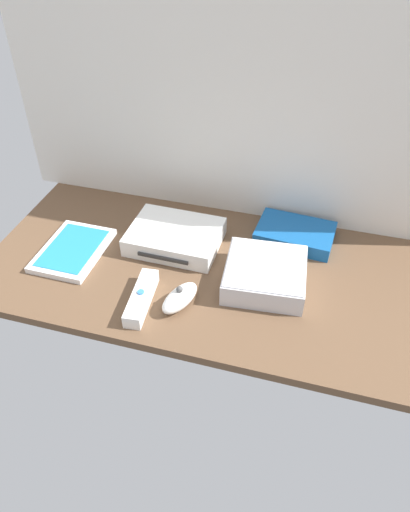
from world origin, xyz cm
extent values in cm
cube|color=brown|center=(0.00, 0.00, -1.00)|extent=(100.00, 48.00, 2.00)
cube|color=silver|center=(0.00, 24.60, 32.00)|extent=(110.00, 1.20, 64.00)
cube|color=white|center=(-9.35, 6.91, 2.20)|extent=(21.26, 16.35, 4.40)
cube|color=#2D2D2D|center=(-9.49, -1.29, 2.20)|extent=(12.01, 0.80, 0.80)
cube|color=silver|center=(13.62, -0.71, 2.50)|extent=(18.41, 18.41, 5.00)
cube|color=silver|center=(13.62, -0.71, 5.15)|extent=(17.67, 17.67, 0.30)
cube|color=white|center=(-31.29, -2.73, 0.70)|extent=(13.77, 19.12, 1.40)
cube|color=#2384CC|center=(-31.29, -2.73, 1.48)|extent=(11.30, 16.44, 0.16)
cube|color=#145193|center=(17.78, 16.45, 1.70)|extent=(18.88, 13.36, 3.40)
cube|color=#19D833|center=(17.30, 10.27, 1.70)|extent=(8.01, 1.02, 0.60)
cube|color=white|center=(-9.77, -13.64, 1.50)|extent=(5.01, 15.08, 3.00)
cylinder|color=#387FDB|center=(-9.77, -13.64, 3.20)|extent=(1.40, 1.40, 0.40)
ellipsoid|color=white|center=(-1.96, -11.95, 2.00)|extent=(7.65, 10.91, 4.00)
sphere|color=#4C4C4C|center=(-1.96, -11.95, 4.40)|extent=(1.40, 1.40, 1.40)
camera|label=1|loc=(22.32, -78.26, 72.97)|focal=34.11mm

